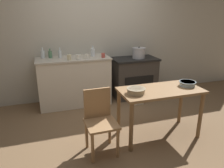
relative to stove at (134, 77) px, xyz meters
The scene contains 18 objects.
ground_plane 1.54m from the stove, 120.94° to the right, with size 14.00×14.00×0.00m, color brown.
wall_back 1.18m from the stove, 157.73° to the left, with size 8.00×0.07×2.55m.
counter_cabinet 1.29m from the stove, behind, with size 1.40×0.61×0.94m.
stove is the anchor object (origin of this frame).
work_table 1.63m from the stove, 100.36° to the right, with size 1.19×0.58×0.74m.
chair 2.07m from the stove, 125.93° to the right, with size 0.41×0.41×0.84m.
flour_sack 0.51m from the stove, 104.61° to the right, with size 0.23×0.16×0.31m, color beige.
stock_pot 0.54m from the stove, 24.29° to the right, with size 0.28×0.28×0.24m.
mixing_bowl_large 1.64m from the stove, 84.46° to the right, with size 0.24×0.24×0.07m.
mixing_bowl_small 1.81m from the stove, 113.00° to the right, with size 0.26×0.26×0.08m.
bottle_far_left 1.93m from the stove, behind, with size 0.07×0.07×0.20m.
bottle_left 1.80m from the stove, behind, with size 0.07×0.07×0.17m.
bottle_mid_left 1.63m from the stove, behind, with size 0.06×0.06×0.20m.
bottle_center_left 1.07m from the stove, behind, with size 0.08×0.08×0.20m.
cup_center 1.20m from the stove, behind, with size 0.07×0.07×0.09m, color silver.
cup_center_right 1.51m from the stove, behind, with size 0.08×0.08×0.10m, color beige.
cup_mid_right 0.94m from the stove, 167.35° to the right, with size 0.07×0.07×0.08m, color #B74C42.
cup_right 1.34m from the stove, behind, with size 0.08×0.08×0.08m, color silver.
Camera 1 is at (-1.09, -2.88, 1.81)m, focal length 35.00 mm.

